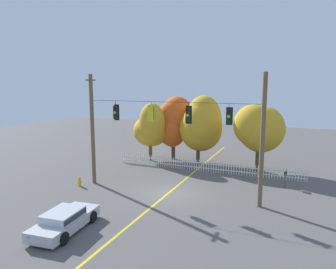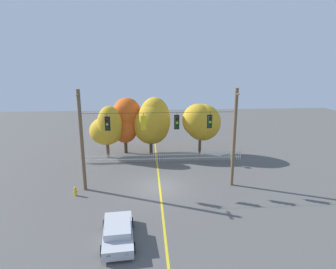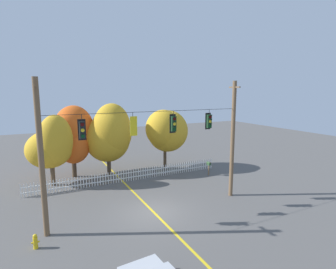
# 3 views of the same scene
# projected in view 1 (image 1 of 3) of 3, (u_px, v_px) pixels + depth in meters

# --- Properties ---
(ground) EXTENTS (80.00, 80.00, 0.00)m
(ground) POSITION_uv_depth(u_px,v_px,m) (168.00, 193.00, 22.57)
(ground) COLOR #565451
(lane_centerline_stripe) EXTENTS (0.16, 36.00, 0.01)m
(lane_centerline_stripe) POSITION_uv_depth(u_px,v_px,m) (168.00, 193.00, 22.57)
(lane_centerline_stripe) COLOR gold
(lane_centerline_stripe) RESTS_ON ground
(signal_support_span) EXTENTS (12.92, 1.10, 8.47)m
(signal_support_span) POSITION_uv_depth(u_px,v_px,m) (168.00, 134.00, 21.89)
(signal_support_span) COLOR brown
(signal_support_span) RESTS_ON ground
(traffic_signal_northbound_primary) EXTENTS (0.43, 0.38, 1.45)m
(traffic_signal_northbound_primary) POSITION_uv_depth(u_px,v_px,m) (116.00, 112.00, 23.27)
(traffic_signal_northbound_primary) COLOR black
(traffic_signal_southbound_primary) EXTENTS (0.43, 0.38, 1.38)m
(traffic_signal_southbound_primary) POSITION_uv_depth(u_px,v_px,m) (151.00, 113.00, 22.14)
(traffic_signal_southbound_primary) COLOR black
(traffic_signal_northbound_secondary) EXTENTS (0.43, 0.38, 1.44)m
(traffic_signal_northbound_secondary) POSITION_uv_depth(u_px,v_px,m) (188.00, 115.00, 21.12)
(traffic_signal_northbound_secondary) COLOR black
(traffic_signal_westbound_side) EXTENTS (0.43, 0.38, 1.38)m
(traffic_signal_westbound_side) POSITION_uv_depth(u_px,v_px,m) (229.00, 116.00, 20.07)
(traffic_signal_westbound_side) COLOR black
(white_picket_fence) EXTENTS (17.04, 0.06, 1.01)m
(white_picket_fence) POSITION_uv_depth(u_px,v_px,m) (204.00, 166.00, 28.17)
(white_picket_fence) COLOR white
(white_picket_fence) RESTS_ON ground
(autumn_maple_near_fence) EXTENTS (3.69, 3.42, 5.90)m
(autumn_maple_near_fence) POSITION_uv_depth(u_px,v_px,m) (151.00, 128.00, 31.77)
(autumn_maple_near_fence) COLOR brown
(autumn_maple_near_fence) RESTS_ON ground
(autumn_maple_mid) EXTENTS (3.72, 3.75, 6.48)m
(autumn_maple_mid) POSITION_uv_depth(u_px,v_px,m) (174.00, 122.00, 32.34)
(autumn_maple_mid) COLOR #473828
(autumn_maple_mid) RESTS_ON ground
(autumn_oak_far_east) EXTENTS (4.24, 4.07, 6.65)m
(autumn_oak_far_east) POSITION_uv_depth(u_px,v_px,m) (202.00, 124.00, 30.50)
(autumn_oak_far_east) COLOR #473828
(autumn_oak_far_east) RESTS_ON ground
(autumn_maple_far_west) EXTENTS (4.42, 3.89, 5.98)m
(autumn_maple_far_west) POSITION_uv_depth(u_px,v_px,m) (258.00, 128.00, 27.69)
(autumn_maple_far_west) COLOR brown
(autumn_maple_far_west) RESTS_ON ground
(parked_car) EXTENTS (2.21, 4.45, 1.15)m
(parked_car) POSITION_uv_depth(u_px,v_px,m) (64.00, 220.00, 16.79)
(parked_car) COLOR #B7BABF
(parked_car) RESTS_ON ground
(fire_hydrant) EXTENTS (0.38, 0.22, 0.77)m
(fire_hydrant) POSITION_uv_depth(u_px,v_px,m) (80.00, 181.00, 24.13)
(fire_hydrant) COLOR gold
(fire_hydrant) RESTS_ON ground
(roadside_mailbox) EXTENTS (0.25, 0.44, 1.31)m
(roadside_mailbox) POSITION_uv_depth(u_px,v_px,m) (285.00, 174.00, 23.77)
(roadside_mailbox) COLOR brown
(roadside_mailbox) RESTS_ON ground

